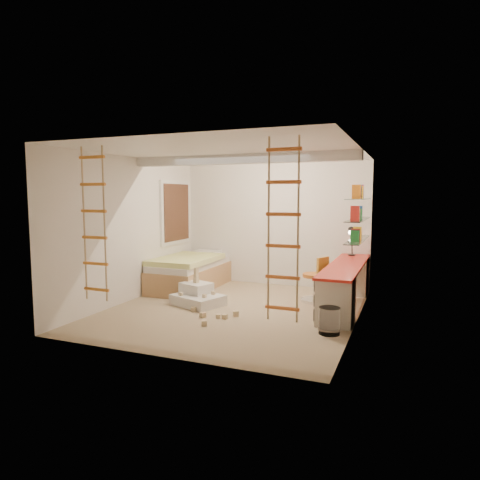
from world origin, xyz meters
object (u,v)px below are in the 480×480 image
at_px(desk, 345,284).
at_px(bed, 190,272).
at_px(play_platform, 198,296).
at_px(swivel_chair, 315,285).

distance_m(desk, bed, 3.22).
relative_size(desk, bed, 1.40).
bearing_deg(desk, play_platform, -162.71).
xyz_separation_m(bed, play_platform, (0.75, -1.12, -0.19)).
height_order(swivel_chair, play_platform, swivel_chair).
bearing_deg(play_platform, bed, 123.82).
xyz_separation_m(desk, swivel_chair, (-0.55, 0.19, -0.10)).
height_order(bed, play_platform, bed).
relative_size(desk, play_platform, 2.86).
distance_m(desk, play_platform, 2.57).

